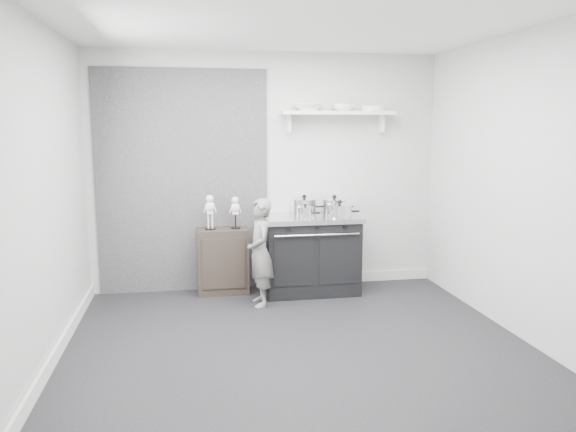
% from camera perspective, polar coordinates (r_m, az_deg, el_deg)
% --- Properties ---
extents(ground, '(4.00, 4.00, 0.00)m').
position_cam_1_polar(ground, '(5.04, 0.82, -12.73)').
color(ground, black).
rests_on(ground, ground).
extents(room_shell, '(4.02, 3.62, 2.71)m').
position_cam_1_polar(room_shell, '(4.81, -0.52, 6.30)').
color(room_shell, '#B0B0AE').
rests_on(room_shell, ground).
extents(wall_shelf, '(1.30, 0.26, 0.24)m').
position_cam_1_polar(wall_shelf, '(6.49, 5.07, 10.29)').
color(wall_shelf, silver).
rests_on(wall_shelf, room_shell).
extents(stove, '(1.10, 0.68, 0.88)m').
position_cam_1_polar(stove, '(6.37, 2.29, -3.84)').
color(stove, black).
rests_on(stove, ground).
extents(side_cabinet, '(0.57, 0.33, 0.74)m').
position_cam_1_polar(side_cabinet, '(6.39, -6.64, -4.56)').
color(side_cabinet, black).
rests_on(side_cabinet, ground).
extents(child, '(0.29, 0.43, 1.13)m').
position_cam_1_polar(child, '(5.88, -2.83, -3.72)').
color(child, slate).
rests_on(child, ground).
extents(pot_back_left, '(0.37, 0.28, 0.22)m').
position_cam_1_polar(pot_back_left, '(6.40, 1.66, 1.00)').
color(pot_back_left, silver).
rests_on(pot_back_left, stove).
extents(pot_back_right, '(0.36, 0.28, 0.22)m').
position_cam_1_polar(pot_back_right, '(6.43, 4.72, 0.99)').
color(pot_back_right, silver).
rests_on(pot_back_right, stove).
extents(pot_front_right, '(0.37, 0.28, 0.20)m').
position_cam_1_polar(pot_front_right, '(6.17, 5.25, 0.52)').
color(pot_front_right, silver).
rests_on(pot_front_right, stove).
extents(pot_front_center, '(0.25, 0.16, 0.15)m').
position_cam_1_polar(pot_front_center, '(6.11, 1.76, 0.36)').
color(pot_front_center, silver).
rests_on(pot_front_center, stove).
extents(skeleton_full, '(0.12, 0.08, 0.45)m').
position_cam_1_polar(skeleton_full, '(6.27, -7.93, 0.65)').
color(skeleton_full, silver).
rests_on(skeleton_full, side_cabinet).
extents(skeleton_torso, '(0.12, 0.07, 0.41)m').
position_cam_1_polar(skeleton_torso, '(6.29, -5.37, 0.58)').
color(skeleton_torso, silver).
rests_on(skeleton_torso, side_cabinet).
extents(bowl_large, '(0.32, 0.32, 0.08)m').
position_cam_1_polar(bowl_large, '(6.40, 2.05, 10.98)').
color(bowl_large, white).
rests_on(bowl_large, wall_shelf).
extents(bowl_small, '(0.24, 0.24, 0.08)m').
position_cam_1_polar(bowl_small, '(6.50, 5.67, 10.90)').
color(bowl_small, white).
rests_on(bowl_small, wall_shelf).
extents(plate_stack, '(0.29, 0.29, 0.06)m').
position_cam_1_polar(plate_stack, '(6.61, 8.69, 10.74)').
color(plate_stack, silver).
rests_on(plate_stack, wall_shelf).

